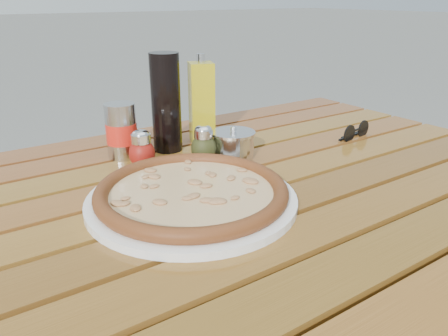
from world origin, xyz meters
TOP-DOWN VIEW (x-y plane):
  - table at (0.00, -0.00)m, footprint 1.40×0.90m
  - plate at (-0.10, -0.02)m, footprint 0.46×0.46m
  - pizza at (-0.10, -0.02)m, footprint 0.37×0.37m
  - pepper_shaker at (-0.10, 0.18)m, footprint 0.06×0.06m
  - oregano_shaker at (0.03, 0.14)m, footprint 0.07×0.07m
  - dark_bottle at (0.00, 0.25)m, footprint 0.07×0.07m
  - soda_can at (-0.10, 0.26)m, footprint 0.09×0.09m
  - olive_oil_cruet at (0.10, 0.26)m, footprint 0.07×0.07m
  - parmesan_tin at (0.10, 0.12)m, footprint 0.11×0.11m
  - sunglasses at (0.43, 0.07)m, footprint 0.11×0.04m

SIDE VIEW (x-z plane):
  - table at x=0.00m, z-range 0.30..1.05m
  - plate at x=-0.10m, z-range 0.75..0.76m
  - sunglasses at x=0.43m, z-range 0.74..0.79m
  - pizza at x=-0.10m, z-range 0.76..0.79m
  - parmesan_tin at x=0.10m, z-range 0.74..0.82m
  - pepper_shaker at x=-0.10m, z-range 0.75..0.83m
  - oregano_shaker at x=0.03m, z-range 0.75..0.83m
  - soda_can at x=-0.10m, z-range 0.75..0.87m
  - olive_oil_cruet at x=0.10m, z-range 0.74..0.95m
  - dark_bottle at x=0.00m, z-range 0.75..0.97m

